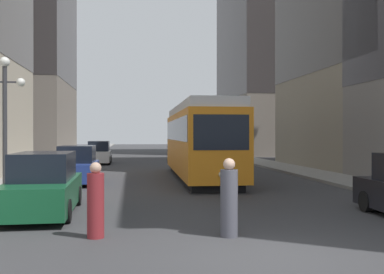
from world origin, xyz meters
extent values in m
plane|color=#38383A|center=(0.00, 0.00, 0.00)|extent=(200.00, 200.00, 0.00)
cube|color=gray|center=(-7.82, 40.00, 0.07)|extent=(2.58, 120.00, 0.15)
cube|color=gray|center=(7.82, 40.00, 0.07)|extent=(2.58, 120.00, 0.15)
cube|color=black|center=(0.95, 15.48, 0.17)|extent=(2.41, 12.13, 0.35)
cube|color=orange|center=(0.95, 15.48, 1.90)|extent=(2.82, 13.19, 3.10)
cube|color=black|center=(0.95, 15.48, 2.60)|extent=(2.84, 12.66, 1.08)
cube|color=silver|center=(0.95, 15.48, 3.67)|extent=(2.61, 12.92, 0.44)
cube|color=black|center=(0.84, 8.93, 2.44)|extent=(2.21, 0.12, 1.40)
sphere|color=#F2EACC|center=(0.84, 8.86, 0.80)|extent=(0.24, 0.24, 0.24)
cube|color=black|center=(4.45, 34.53, 0.17)|extent=(2.29, 11.32, 0.35)
cube|color=#B7B7BA|center=(4.45, 34.53, 1.90)|extent=(2.68, 12.30, 3.10)
cube|color=black|center=(4.45, 34.53, 2.44)|extent=(2.71, 11.81, 1.30)
cube|color=black|center=(4.39, 28.41, 2.21)|extent=(2.30, 0.10, 1.71)
cylinder|color=black|center=(-6.08, 12.45, 0.32)|extent=(0.18, 0.64, 0.64)
cylinder|color=black|center=(-6.08, 15.08, 0.32)|extent=(0.18, 0.64, 0.64)
cylinder|color=black|center=(-4.37, 12.45, 0.32)|extent=(0.18, 0.64, 0.64)
cylinder|color=black|center=(-4.37, 15.08, 0.32)|extent=(0.18, 0.64, 0.64)
cube|color=navy|center=(-5.23, 13.77, 0.60)|extent=(1.80, 4.23, 0.84)
cube|color=black|center=(-5.23, 13.87, 1.42)|extent=(1.59, 2.33, 0.80)
cylinder|color=black|center=(-6.05, 3.81, 0.32)|extent=(0.19, 0.64, 0.64)
cylinder|color=black|center=(-6.12, 6.90, 0.32)|extent=(0.19, 0.64, 0.64)
cylinder|color=black|center=(-4.34, 3.85, 0.32)|extent=(0.19, 0.64, 0.64)
cylinder|color=black|center=(-4.41, 6.94, 0.32)|extent=(0.19, 0.64, 0.64)
cube|color=#14512D|center=(-5.23, 5.37, 0.60)|extent=(1.91, 5.02, 0.84)
cube|color=black|center=(-5.23, 5.50, 1.42)|extent=(1.65, 2.78, 0.80)
cylinder|color=black|center=(4.43, 4.47, 0.32)|extent=(0.21, 0.65, 0.64)
cylinder|color=black|center=(-6.07, 27.30, 0.32)|extent=(0.19, 0.64, 0.64)
cylinder|color=black|center=(-6.10, 30.21, 0.32)|extent=(0.19, 0.64, 0.64)
cylinder|color=black|center=(-4.36, 27.32, 0.32)|extent=(0.19, 0.64, 0.64)
cylinder|color=black|center=(-4.39, 30.23, 0.32)|extent=(0.19, 0.64, 0.64)
cube|color=silver|center=(-5.23, 28.77, 0.60)|extent=(1.85, 4.71, 0.84)
cube|color=black|center=(-5.23, 28.88, 1.42)|extent=(1.61, 2.60, 0.80)
cylinder|color=#4C4C56|center=(-0.41, 1.71, 0.77)|extent=(0.41, 0.41, 1.55)
sphere|color=tan|center=(-0.41, 1.71, 1.67)|extent=(0.28, 0.28, 0.28)
cylinder|color=maroon|center=(-3.46, 1.98, 0.74)|extent=(0.39, 0.39, 1.48)
sphere|color=tan|center=(-3.46, 1.98, 1.60)|extent=(0.26, 0.26, 0.26)
cylinder|color=#333338|center=(-7.13, 8.43, 2.47)|extent=(0.16, 0.16, 4.64)
sphere|color=white|center=(-7.13, 8.43, 4.95)|extent=(0.36, 0.36, 0.36)
sphere|color=white|center=(-6.58, 8.43, 4.23)|extent=(0.31, 0.31, 0.31)
cube|color=#333338|center=(-7.13, 8.43, 4.23)|extent=(1.10, 0.06, 0.06)
cube|color=slate|center=(14.30, 45.57, 13.25)|extent=(10.38, 16.61, 26.49)
cube|color=#3D3838|center=(14.30, 45.57, 14.57)|extent=(10.42, 16.65, 15.89)
camera|label=1|loc=(-2.64, -8.65, 2.37)|focal=42.89mm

